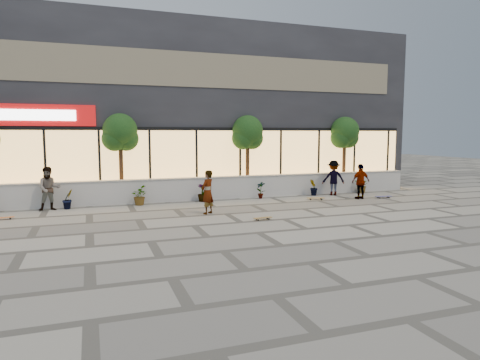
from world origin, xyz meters
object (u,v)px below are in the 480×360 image
object	(u,v)px
tree_midwest	(120,135)
skater_center	(208,192)
skateboard_center	(263,218)
skateboard_right_far	(384,196)
tree_mideast	(248,134)
skateboard_right_near	(316,198)
skater_right_near	(361,182)
tree_east	(345,134)
skateboard_left	(3,218)
skater_left	(49,189)
skater_right_far	(333,178)

from	to	relation	value
tree_midwest	skater_center	distance (m)	5.48
skateboard_center	skateboard_right_far	size ratio (longest dim) A/B	0.87
tree_mideast	skateboard_right_near	xyz separation A→B (m)	(2.43, -2.48, -2.90)
skater_right_near	skateboard_right_far	size ratio (longest dim) A/B	2.00
tree_east	skateboard_center	distance (m)	9.71
tree_midwest	skateboard_left	bearing A→B (deg)	-146.21
skater_left	skater_right_far	distance (m)	12.86
tree_east	skater_right_near	size ratio (longest dim) A/B	2.39
skater_center	skater_right_near	bearing A→B (deg)	149.48
tree_east	skater_left	xyz separation A→B (m)	(-14.36, -1.40, -2.12)
tree_east	skater_left	world-z (taller)	tree_east
tree_mideast	tree_east	world-z (taller)	same
skateboard_center	skateboard_right_far	distance (m)	7.86
skater_right_far	tree_east	bearing A→B (deg)	-119.07
skater_right_near	skater_right_far	xyz separation A→B (m)	(-0.50, 1.54, 0.04)
skater_right_near	skater_center	bearing A→B (deg)	5.24
skater_right_near	skater_left	bearing A→B (deg)	-10.38
skater_right_near	skateboard_center	size ratio (longest dim) A/B	2.29
skater_left	skater_right_far	bearing A→B (deg)	-5.50
skateboard_left	skateboard_right_near	xyz separation A→B (m)	(12.71, 0.38, 0.01)
tree_east	skateboard_right_near	world-z (taller)	tree_east
tree_east	skateboard_center	size ratio (longest dim) A/B	5.48
tree_east	skater_left	bearing A→B (deg)	-174.43
skateboard_right_far	skater_left	bearing A→B (deg)	178.67
skateboard_center	skateboard_left	xyz separation A→B (m)	(-8.65, 3.05, 0.00)
skateboard_center	skater_right_near	bearing A→B (deg)	18.64
skateboard_right_near	skateboard_right_far	bearing A→B (deg)	7.66
skater_right_far	skater_center	bearing A→B (deg)	38.75
tree_east	skateboard_left	size ratio (longest dim) A/B	5.28
skater_left	tree_east	bearing A→B (deg)	0.11
tree_mideast	skater_center	world-z (taller)	tree_mideast
tree_east	skateboard_center	world-z (taller)	tree_east
skateboard_right_near	skateboard_right_far	size ratio (longest dim) A/B	1.01
tree_east	skateboard_center	bearing A→B (deg)	-140.32
skateboard_right_near	tree_midwest	bearing A→B (deg)	-178.29
skater_right_near	skateboard_left	xyz separation A→B (m)	(-14.77, 0.09, -0.75)
tree_mideast	skater_left	xyz separation A→B (m)	(-8.86, -1.40, -2.12)
skater_center	skater_left	bearing A→B (deg)	-65.38
tree_mideast	tree_east	bearing A→B (deg)	0.00
skater_right_far	skateboard_center	distance (m)	7.25
tree_east	skater_right_near	distance (m)	3.79
tree_east	skateboard_center	xyz separation A→B (m)	(-7.13, -5.91, -2.92)
skater_right_far	skateboard_right_far	bearing A→B (deg)	153.21
skateboard_center	skateboard_right_near	xyz separation A→B (m)	(4.06, 3.43, 0.01)
tree_mideast	skateboard_right_far	distance (m)	7.10
tree_midwest	skater_center	xyz separation A→B (m)	(2.84, -4.16, -2.16)
skater_right_near	skateboard_center	world-z (taller)	skater_right_near
tree_east	skater_center	xyz separation A→B (m)	(-8.66, -4.16, -2.16)
skateboard_left	skateboard_right_far	world-z (taller)	skateboard_right_far
tree_midwest	skater_left	size ratio (longest dim) A/B	2.25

